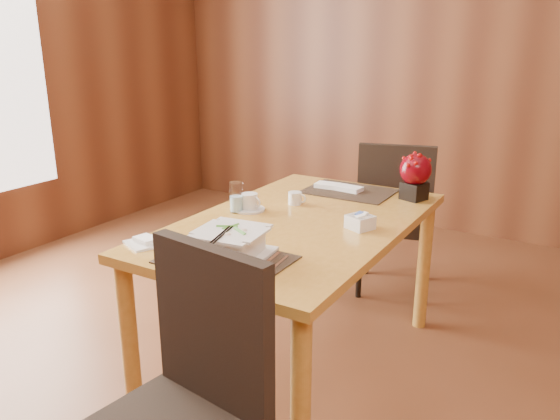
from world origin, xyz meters
The scene contains 14 objects.
back_wall centered at (0.00, 3.00, 1.40)m, with size 5.00×0.02×2.80m, color brown.
dining_table centered at (0.00, 0.60, 0.65)m, with size 0.90×1.50×0.75m.
placemat_near centered at (0.00, 0.05, 0.75)m, with size 0.45×0.33×0.01m, color black.
placemat_far centered at (0.00, 1.15, 0.75)m, with size 0.45×0.33×0.01m, color black.
soup_setting centered at (0.00, 0.08, 0.80)m, with size 0.30×0.30×0.11m.
coffee_cup centered at (-0.27, 0.60, 0.79)m, with size 0.14×0.14×0.08m.
water_glass centered at (-0.31, 0.55, 0.82)m, with size 0.06×0.06×0.14m, color silver.
creamer_jug centered at (-0.14, 0.80, 0.78)m, with size 0.08×0.08×0.06m, color silver, non-canonical shape.
sugar_caddy centered at (0.28, 0.63, 0.78)m, with size 0.10×0.10×0.06m, color silver.
berry_decor centered at (0.34, 1.18, 0.88)m, with size 0.16×0.16×0.23m.
napkins_far centered at (-0.05, 1.15, 0.77)m, with size 0.26×0.09×0.02m, color white, non-canonical shape.
bread_plate centered at (-0.37, 0.02, 0.75)m, with size 0.14×0.14×0.01m, color silver.
near_chair centered at (0.21, -0.44, 0.55)m, with size 0.51×0.51×0.97m.
far_chair centered at (0.11, 1.59, 0.54)m, with size 0.55×0.55×0.96m.
Camera 1 is at (1.11, -1.44, 1.52)m, focal length 35.00 mm.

